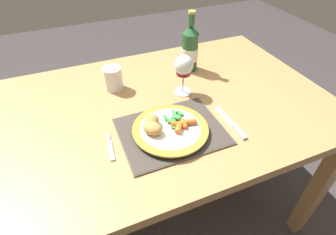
{
  "coord_description": "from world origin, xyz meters",
  "views": [
    {
      "loc": [
        -0.2,
        -0.75,
        1.35
      ],
      "look_at": [
        0.06,
        -0.13,
        0.78
      ],
      "focal_mm": 28.0,
      "sensor_mm": 36.0,
      "label": 1
    }
  ],
  "objects_px": {
    "wine_glass": "(184,67)",
    "bottle": "(190,49)",
    "table_knife": "(233,125)",
    "drinking_cup": "(113,78)",
    "dining_table": "(142,126)",
    "dinner_plate": "(170,130)",
    "fork": "(110,149)"
  },
  "relations": [
    {
      "from": "wine_glass",
      "to": "bottle",
      "type": "distance_m",
      "value": 0.19
    },
    {
      "from": "table_knife",
      "to": "drinking_cup",
      "type": "distance_m",
      "value": 0.5
    },
    {
      "from": "dining_table",
      "to": "dinner_plate",
      "type": "height_order",
      "value": "dinner_plate"
    },
    {
      "from": "wine_glass",
      "to": "drinking_cup",
      "type": "distance_m",
      "value": 0.29
    },
    {
      "from": "wine_glass",
      "to": "drinking_cup",
      "type": "xyz_separation_m",
      "value": [
        -0.25,
        0.13,
        -0.07
      ]
    },
    {
      "from": "fork",
      "to": "wine_glass",
      "type": "relative_size",
      "value": 0.75
    },
    {
      "from": "table_knife",
      "to": "dining_table",
      "type": "bearing_deg",
      "value": 141.92
    },
    {
      "from": "dinner_plate",
      "to": "drinking_cup",
      "type": "xyz_separation_m",
      "value": [
        -0.11,
        0.34,
        0.03
      ]
    },
    {
      "from": "fork",
      "to": "table_knife",
      "type": "height_order",
      "value": "table_knife"
    },
    {
      "from": "dinner_plate",
      "to": "wine_glass",
      "type": "distance_m",
      "value": 0.27
    },
    {
      "from": "fork",
      "to": "drinking_cup",
      "type": "bearing_deg",
      "value": 74.26
    },
    {
      "from": "drinking_cup",
      "to": "dining_table",
      "type": "bearing_deg",
      "value": -72.05
    },
    {
      "from": "fork",
      "to": "drinking_cup",
      "type": "relative_size",
      "value": 1.3
    },
    {
      "from": "bottle",
      "to": "fork",
      "type": "bearing_deg",
      "value": -141.34
    },
    {
      "from": "dining_table",
      "to": "table_knife",
      "type": "xyz_separation_m",
      "value": [
        0.27,
        -0.21,
        0.09
      ]
    },
    {
      "from": "dinner_plate",
      "to": "table_knife",
      "type": "xyz_separation_m",
      "value": [
        0.22,
        -0.05,
        -0.01
      ]
    },
    {
      "from": "dinner_plate",
      "to": "bottle",
      "type": "height_order",
      "value": "bottle"
    },
    {
      "from": "table_knife",
      "to": "wine_glass",
      "type": "bearing_deg",
      "value": 106.92
    },
    {
      "from": "dinner_plate",
      "to": "wine_glass",
      "type": "relative_size",
      "value": 1.56
    },
    {
      "from": "table_knife",
      "to": "dinner_plate",
      "type": "bearing_deg",
      "value": 167.71
    },
    {
      "from": "dining_table",
      "to": "bottle",
      "type": "xyz_separation_m",
      "value": [
        0.3,
        0.2,
        0.18
      ]
    },
    {
      "from": "table_knife",
      "to": "wine_glass",
      "type": "relative_size",
      "value": 1.13
    },
    {
      "from": "dining_table",
      "to": "table_knife",
      "type": "distance_m",
      "value": 0.35
    },
    {
      "from": "fork",
      "to": "bottle",
      "type": "bearing_deg",
      "value": 38.66
    },
    {
      "from": "bottle",
      "to": "drinking_cup",
      "type": "bearing_deg",
      "value": -175.68
    },
    {
      "from": "dining_table",
      "to": "wine_glass",
      "type": "bearing_deg",
      "value": 11.61
    },
    {
      "from": "wine_glass",
      "to": "bottle",
      "type": "bearing_deg",
      "value": 56.63
    },
    {
      "from": "drinking_cup",
      "to": "bottle",
      "type": "bearing_deg",
      "value": 4.32
    },
    {
      "from": "dining_table",
      "to": "drinking_cup",
      "type": "relative_size",
      "value": 15.7
    },
    {
      "from": "drinking_cup",
      "to": "table_knife",
      "type": "bearing_deg",
      "value": -49.73
    },
    {
      "from": "table_knife",
      "to": "drinking_cup",
      "type": "xyz_separation_m",
      "value": [
        -0.33,
        0.38,
        0.05
      ]
    },
    {
      "from": "dining_table",
      "to": "dinner_plate",
      "type": "distance_m",
      "value": 0.2
    }
  ]
}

